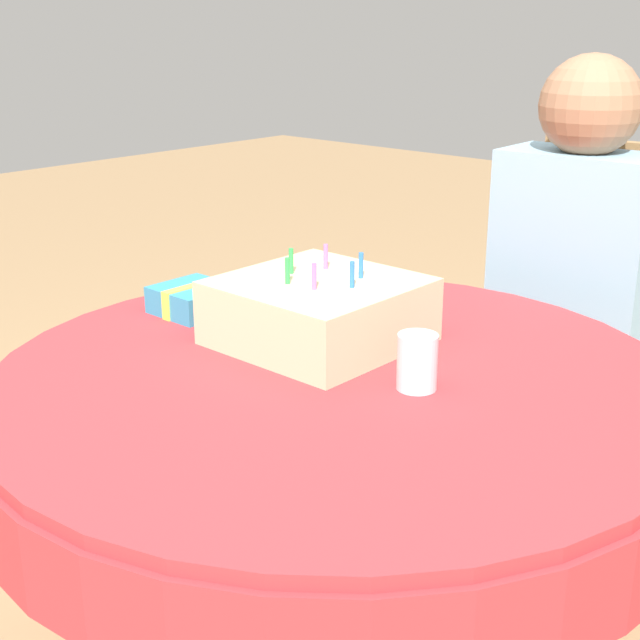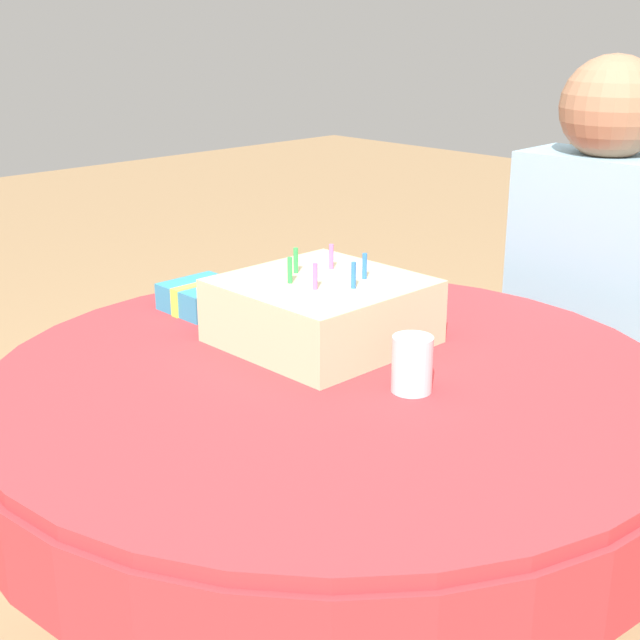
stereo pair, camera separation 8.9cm
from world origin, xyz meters
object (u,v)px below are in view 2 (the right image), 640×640
(person, at_px, (590,283))
(gift_box, at_px, (203,297))
(chair, at_px, (601,357))
(drinking_glass, at_px, (412,364))
(birthday_cake, at_px, (322,311))

(person, bearing_deg, gift_box, -121.53)
(chair, xyz_separation_m, drinking_glass, (0.13, -0.82, 0.25))
(person, distance_m, drinking_glass, 0.74)
(chair, bearing_deg, gift_box, -118.44)
(chair, height_order, birthday_cake, chair)
(person, bearing_deg, drinking_glass, -82.74)
(birthday_cake, xyz_separation_m, drinking_glass, (0.24, -0.05, -0.01))
(birthday_cake, height_order, drinking_glass, birthday_cake)
(drinking_glass, xyz_separation_m, gift_box, (-0.53, 0.01, -0.02))
(birthday_cake, distance_m, drinking_glass, 0.25)
(chair, height_order, gift_box, chair)
(drinking_glass, bearing_deg, person, 99.63)
(chair, relative_size, drinking_glass, 11.46)
(chair, distance_m, person, 0.22)
(chair, relative_size, person, 0.83)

